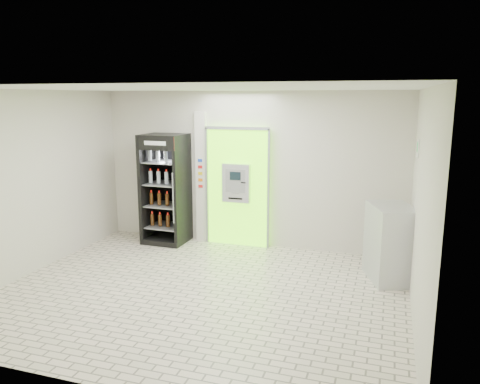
% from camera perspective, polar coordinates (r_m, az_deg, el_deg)
% --- Properties ---
extents(ground, '(6.00, 6.00, 0.00)m').
position_cam_1_polar(ground, '(7.22, -4.84, -12.05)').
color(ground, beige).
rests_on(ground, ground).
extents(room_shell, '(6.00, 6.00, 6.00)m').
position_cam_1_polar(room_shell, '(6.70, -5.10, 2.53)').
color(room_shell, beige).
rests_on(room_shell, ground).
extents(atm_assembly, '(1.30, 0.24, 2.33)m').
position_cam_1_polar(atm_assembly, '(9.12, -0.27, 0.70)').
color(atm_assembly, '#72FC11').
rests_on(atm_assembly, ground).
extents(pillar, '(0.22, 0.11, 2.60)m').
position_cam_1_polar(pillar, '(9.39, -4.73, 1.78)').
color(pillar, silver).
rests_on(pillar, ground).
extents(beverage_cooler, '(0.83, 0.78, 2.17)m').
position_cam_1_polar(beverage_cooler, '(9.43, -9.02, 0.12)').
color(beverage_cooler, black).
rests_on(beverage_cooler, ground).
extents(steel_cabinet, '(0.89, 1.06, 1.21)m').
position_cam_1_polar(steel_cabinet, '(7.83, 17.88, -5.95)').
color(steel_cabinet, '#B8BBC0').
rests_on(steel_cabinet, ground).
extents(exit_sign, '(0.02, 0.22, 0.26)m').
position_cam_1_polar(exit_sign, '(7.54, 20.88, 4.97)').
color(exit_sign, white).
rests_on(exit_sign, room_shell).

